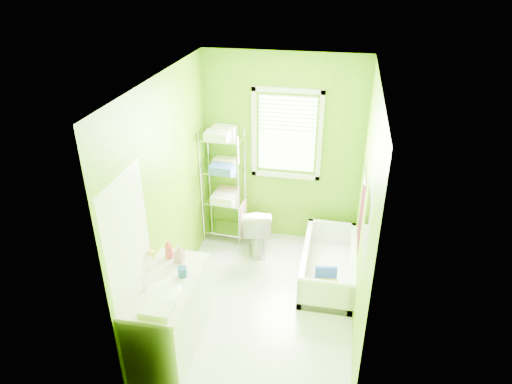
% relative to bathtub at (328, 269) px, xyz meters
% --- Properties ---
extents(ground, '(2.90, 2.90, 0.00)m').
position_rel_bathtub_xyz_m(ground, '(-0.73, -0.55, -0.14)').
color(ground, silver).
rests_on(ground, ground).
extents(room_envelope, '(2.14, 2.94, 2.62)m').
position_rel_bathtub_xyz_m(room_envelope, '(-0.73, -0.55, 1.40)').
color(room_envelope, '#5C9707').
rests_on(room_envelope, ground).
extents(window, '(0.92, 0.05, 1.22)m').
position_rel_bathtub_xyz_m(window, '(-0.68, 0.87, 1.47)').
color(window, white).
rests_on(window, ground).
extents(door, '(0.09, 0.80, 2.00)m').
position_rel_bathtub_xyz_m(door, '(-1.77, -1.55, 0.86)').
color(door, white).
rests_on(door, ground).
extents(right_wall_decor, '(0.04, 1.48, 1.17)m').
position_rel_bathtub_xyz_m(right_wall_decor, '(0.31, -0.57, 1.18)').
color(right_wall_decor, '#3A0612').
rests_on(right_wall_decor, ground).
extents(bathtub, '(0.64, 1.37, 0.44)m').
position_rel_bathtub_xyz_m(bathtub, '(0.00, 0.00, 0.00)').
color(bathtub, white).
rests_on(bathtub, ground).
extents(toilet, '(0.52, 0.74, 0.69)m').
position_rel_bathtub_xyz_m(toilet, '(-1.00, 0.47, 0.20)').
color(toilet, white).
rests_on(toilet, ground).
extents(vanity, '(0.56, 1.10, 1.05)m').
position_rel_bathtub_xyz_m(vanity, '(-1.51, -1.43, 0.30)').
color(vanity, white).
rests_on(vanity, ground).
extents(wire_shelf_unit, '(0.57, 0.45, 1.64)m').
position_rel_bathtub_xyz_m(wire_shelf_unit, '(-1.47, 0.66, 0.86)').
color(wire_shelf_unit, silver).
rests_on(wire_shelf_unit, ground).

